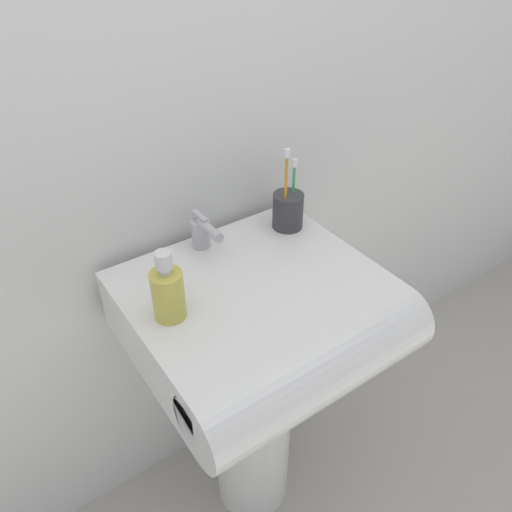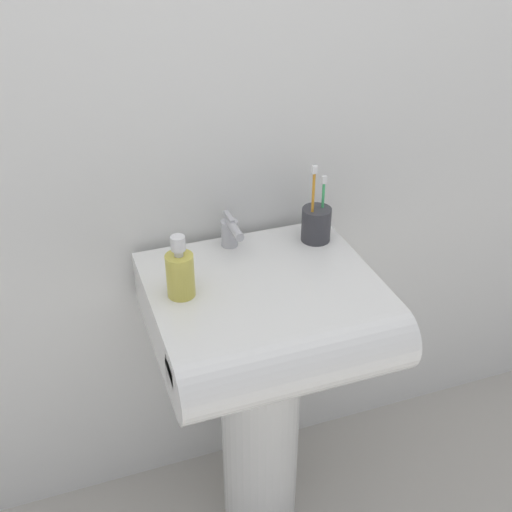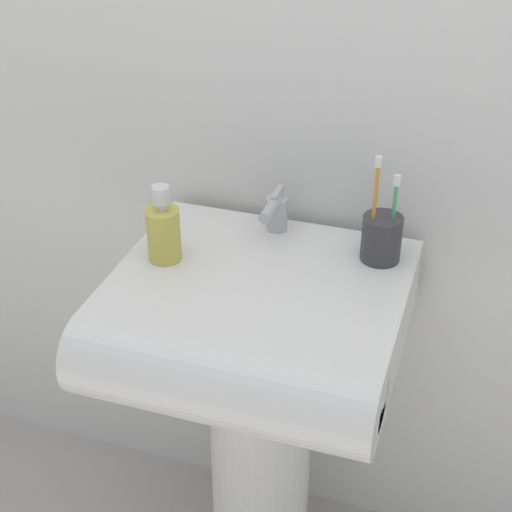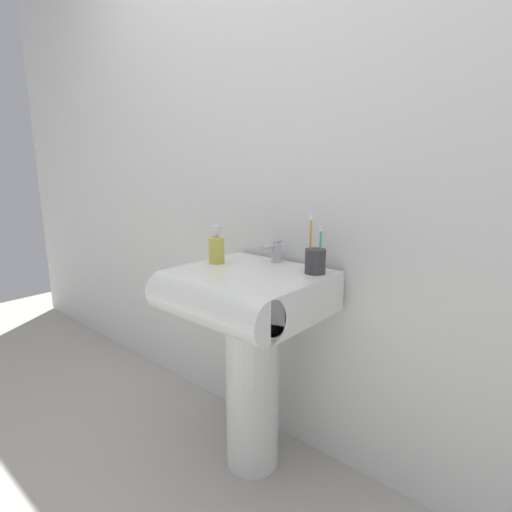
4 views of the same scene
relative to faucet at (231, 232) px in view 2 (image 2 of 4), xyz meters
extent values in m
plane|color=#ADA89E|center=(0.02, -0.16, -0.86)|extent=(6.00, 6.00, 0.00)
cube|color=silver|center=(0.02, 0.10, 0.34)|extent=(5.00, 0.05, 2.40)
cylinder|color=white|center=(0.02, -0.16, -0.53)|extent=(0.21, 0.21, 0.66)
cube|color=white|center=(0.02, -0.16, -0.12)|extent=(0.53, 0.43, 0.15)
cylinder|color=white|center=(0.02, -0.37, -0.12)|extent=(0.53, 0.15, 0.15)
cylinder|color=#B7B7BC|center=(0.00, 0.01, -0.01)|extent=(0.04, 0.04, 0.07)
cylinder|color=#B7B7BC|center=(0.00, -0.03, 0.02)|extent=(0.02, 0.09, 0.02)
cube|color=#B7B7BC|center=(0.00, 0.01, 0.04)|extent=(0.01, 0.06, 0.01)
cylinder|color=#38383D|center=(0.22, -0.04, 0.00)|extent=(0.07, 0.07, 0.09)
cylinder|color=orange|center=(0.20, -0.05, 0.06)|extent=(0.01, 0.01, 0.18)
cube|color=white|center=(0.20, -0.05, 0.16)|extent=(0.01, 0.01, 0.02)
cylinder|color=#3FB266|center=(0.23, -0.03, 0.04)|extent=(0.01, 0.01, 0.14)
cube|color=white|center=(0.23, -0.03, 0.12)|extent=(0.01, 0.01, 0.02)
cylinder|color=gold|center=(-0.17, -0.16, 0.01)|extent=(0.06, 0.06, 0.10)
cylinder|color=silver|center=(-0.17, -0.16, 0.07)|extent=(0.02, 0.02, 0.01)
cylinder|color=silver|center=(-0.17, -0.16, 0.09)|extent=(0.03, 0.03, 0.03)
camera|label=1|loc=(-0.44, -0.84, 0.62)|focal=35.00mm
camera|label=2|loc=(-0.40, -1.32, 0.79)|focal=45.00mm
camera|label=3|loc=(0.38, -1.29, 0.74)|focal=55.00mm
camera|label=4|loc=(0.97, -1.23, 0.33)|focal=28.00mm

